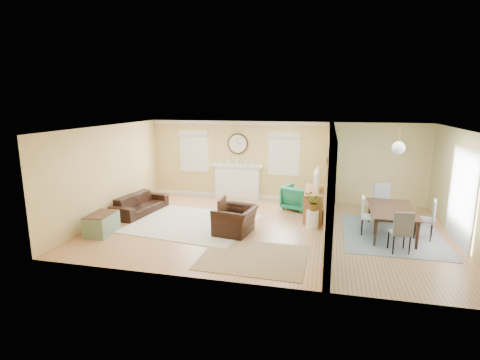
{
  "coord_description": "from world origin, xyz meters",
  "views": [
    {
      "loc": [
        1.41,
        -9.13,
        3.27
      ],
      "look_at": [
        -0.8,
        0.3,
        1.2
      ],
      "focal_mm": 28.0,
      "sensor_mm": 36.0,
      "label": 1
    }
  ],
  "objects_px": {
    "eames_chair": "(236,220)",
    "credenza": "(314,203)",
    "green_chair": "(297,198)",
    "dining_table": "(393,222)",
    "sofa": "(140,204)"
  },
  "relations": [
    {
      "from": "eames_chair",
      "to": "green_chair",
      "type": "xyz_separation_m",
      "value": [
        1.33,
        2.48,
        0.03
      ]
    },
    {
      "from": "sofa",
      "to": "dining_table",
      "type": "xyz_separation_m",
      "value": [
        6.96,
        -0.27,
        0.06
      ]
    },
    {
      "from": "sofa",
      "to": "dining_table",
      "type": "distance_m",
      "value": 6.96
    },
    {
      "from": "green_chair",
      "to": "dining_table",
      "type": "bearing_deg",
      "value": 168.23
    },
    {
      "from": "eames_chair",
      "to": "credenza",
      "type": "relative_size",
      "value": 0.68
    },
    {
      "from": "dining_table",
      "to": "sofa",
      "type": "bearing_deg",
      "value": 89.41
    },
    {
      "from": "green_chair",
      "to": "credenza",
      "type": "bearing_deg",
      "value": 150.81
    },
    {
      "from": "eames_chair",
      "to": "dining_table",
      "type": "bearing_deg",
      "value": 110.24
    },
    {
      "from": "green_chair",
      "to": "credenza",
      "type": "height_order",
      "value": "credenza"
    },
    {
      "from": "eames_chair",
      "to": "credenza",
      "type": "xyz_separation_m",
      "value": [
        1.84,
        1.83,
        0.06
      ]
    },
    {
      "from": "sofa",
      "to": "green_chair",
      "type": "bearing_deg",
      "value": -63.75
    },
    {
      "from": "sofa",
      "to": "eames_chair",
      "type": "xyz_separation_m",
      "value": [
        3.16,
        -1.04,
        0.06
      ]
    },
    {
      "from": "eames_chair",
      "to": "green_chair",
      "type": "bearing_deg",
      "value": 160.57
    },
    {
      "from": "dining_table",
      "to": "eames_chair",
      "type": "bearing_deg",
      "value": 103.1
    },
    {
      "from": "eames_chair",
      "to": "green_chair",
      "type": "relative_size",
      "value": 1.29
    }
  ]
}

